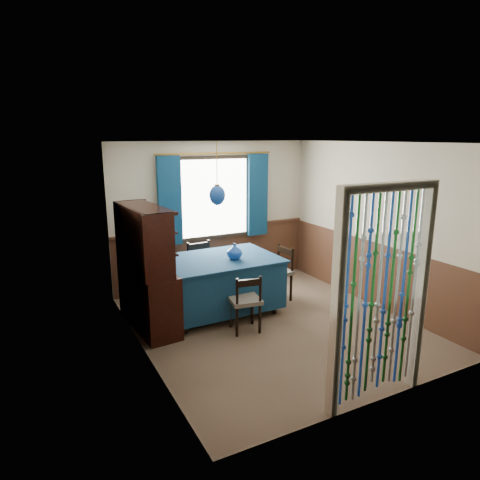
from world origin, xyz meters
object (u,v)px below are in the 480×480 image
chair_far (203,268)px  sideboard (147,286)px  chair_near (246,301)px  bowl_shelf (155,248)px  pendant_lamp (217,195)px  vase_sideboard (145,256)px  vase_table (235,252)px  chair_right (278,272)px  dining_table (218,282)px  chair_left (150,291)px

chair_far → sideboard: 1.33m
chair_near → bowl_shelf: bowl_shelf is taller
pendant_lamp → vase_sideboard: bearing=166.4°
vase_table → vase_sideboard: bearing=162.6°
chair_right → vase_sideboard: (-2.07, 0.21, 0.49)m
sideboard → bowl_shelf: sideboard is taller
dining_table → vase_table: size_ratio=8.11×
vase_table → bowl_shelf: bearing=-172.5°
dining_table → vase_table: bearing=-34.3°
chair_left → chair_far: bearing=110.0°
pendant_lamp → bowl_shelf: (-1.01, -0.29, -0.58)m
chair_far → vase_table: vase_table is taller
chair_far → vase_table: size_ratio=4.20×
dining_table → vase_table: vase_table is taller
chair_far → pendant_lamp: pendant_lamp is taller
dining_table → vase_sideboard: (-1.01, 0.24, 0.47)m
chair_left → chair_right: chair_left is taller
dining_table → chair_right: size_ratio=2.01×
chair_far → bowl_shelf: size_ratio=3.82×
chair_far → dining_table: bearing=84.3°
chair_left → chair_right: 2.10m
chair_far → pendant_lamp: (-0.04, -0.71, 1.29)m
chair_right → pendant_lamp: (-1.06, -0.04, 1.31)m
dining_table → vase_sideboard: size_ratio=8.35×
sideboard → vase_table: (1.27, -0.12, 0.36)m
dining_table → chair_right: chair_right is taller
dining_table → chair_near: size_ratio=2.16×
sideboard → bowl_shelf: 0.66m
chair_left → chair_near: bearing=42.1°
dining_table → chair_far: size_ratio=1.93×
bowl_shelf → chair_near: bearing=-23.3°
chair_near → pendant_lamp: size_ratio=0.92×
chair_left → vase_table: (1.24, -0.11, 0.43)m
dining_table → chair_near: (0.06, -0.75, -0.05)m
chair_right → vase_table: 1.00m
vase_table → pendant_lamp: bearing=146.2°
chair_near → pendant_lamp: bearing=104.0°
sideboard → chair_far: bearing=28.4°
chair_right → bowl_shelf: 2.22m
chair_right → pendant_lamp: pendant_lamp is taller
chair_far → bowl_shelf: 1.61m
chair_left → bowl_shelf: 0.73m
chair_left → sideboard: (-0.04, 0.01, 0.08)m
chair_left → pendant_lamp: (1.03, 0.03, 1.26)m
dining_table → bowl_shelf: 1.27m
bowl_shelf → chair_right: bearing=9.1°
chair_near → chair_far: chair_far is taller
dining_table → sideboard: (-1.07, -0.02, 0.11)m
dining_table → chair_near: bearing=-86.2°
chair_near → vase_sideboard: size_ratio=3.86×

